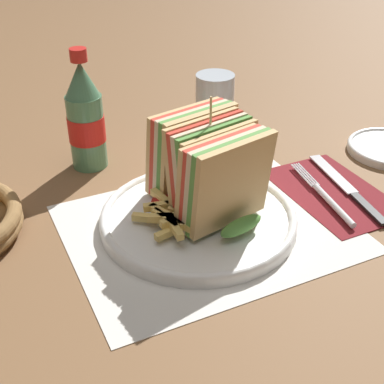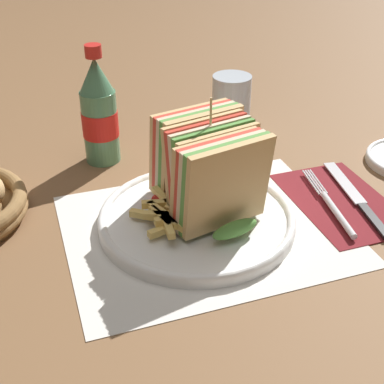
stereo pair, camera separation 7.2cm
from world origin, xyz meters
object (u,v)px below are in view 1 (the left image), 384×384
Objects in this scene: coke_bottle_near at (85,118)px; plate_main at (198,218)px; club_sandwich at (209,167)px; glass_near at (215,109)px; fork at (327,198)px; knife at (347,187)px.

plate_main is at bearing -69.48° from coke_bottle_near.
glass_near is (0.12, 0.21, -0.02)m from club_sandwich.
club_sandwich is (0.02, 0.01, 0.07)m from plate_main.
club_sandwich is at bearing -63.59° from coke_bottle_near.
plate_main is at bearing -122.29° from glass_near.
club_sandwich is 0.19m from fork.
fork is 0.38m from coke_bottle_near.
club_sandwich reaches higher than plate_main.
fork is at bearing -78.22° from glass_near.
plate_main is at bearing -149.98° from club_sandwich.
fork is 0.92× the size of coke_bottle_near.
knife is at bearing -4.58° from plate_main.
club_sandwich is at bearing -119.49° from glass_near.
plate_main is 0.24m from knife.
knife is at bearing -8.26° from club_sandwich.
knife is at bearing -67.00° from glass_near.
plate_main is 0.07m from club_sandwich.
club_sandwich is 1.57× the size of glass_near.
coke_bottle_near is 0.22m from glass_near.
fork is 0.87× the size of knife.
glass_near is at bearing 110.95° from fork.
club_sandwich is 0.99× the size of coke_bottle_near.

